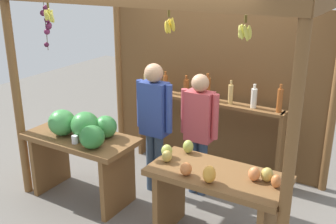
# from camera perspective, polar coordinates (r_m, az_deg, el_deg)

# --- Properties ---
(ground_plane) EXTENTS (12.00, 12.00, 0.00)m
(ground_plane) POSITION_cam_1_polar(r_m,az_deg,el_deg) (5.25, 1.10, -10.74)
(ground_plane) COLOR slate
(ground_plane) RESTS_ON ground
(market_stall) EXTENTS (3.27, 2.04, 2.44)m
(market_stall) POSITION_cam_1_polar(r_m,az_deg,el_deg) (5.10, 3.74, 5.45)
(market_stall) COLOR brown
(market_stall) RESTS_ON ground
(fruit_counter_left) EXTENTS (1.32, 0.65, 1.11)m
(fruit_counter_left) POSITION_cam_1_polar(r_m,az_deg,el_deg) (4.82, -11.86, -4.00)
(fruit_counter_left) COLOR brown
(fruit_counter_left) RESTS_ON ground
(fruit_counter_right) EXTENTS (1.32, 0.64, 0.97)m
(fruit_counter_right) POSITION_cam_1_polar(r_m,az_deg,el_deg) (4.06, 6.67, -10.84)
(fruit_counter_right) COLOR brown
(fruit_counter_right) RESTS_ON ground
(bottle_shelf_unit) EXTENTS (2.10, 0.22, 1.35)m
(bottle_shelf_unit) POSITION_cam_1_polar(r_m,az_deg,el_deg) (5.47, 5.46, -0.25)
(bottle_shelf_unit) COLOR brown
(bottle_shelf_unit) RESTS_ON ground
(vendor_man) EXTENTS (0.48, 0.22, 1.62)m
(vendor_man) POSITION_cam_1_polar(r_m,az_deg,el_deg) (4.84, -1.91, -0.74)
(vendor_man) COLOR #36475C
(vendor_man) RESTS_ON ground
(vendor_woman) EXTENTS (0.48, 0.20, 1.51)m
(vendor_woman) POSITION_cam_1_polar(r_m,az_deg,el_deg) (4.82, 4.34, -1.82)
(vendor_woman) COLOR #2B3D56
(vendor_woman) RESTS_ON ground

